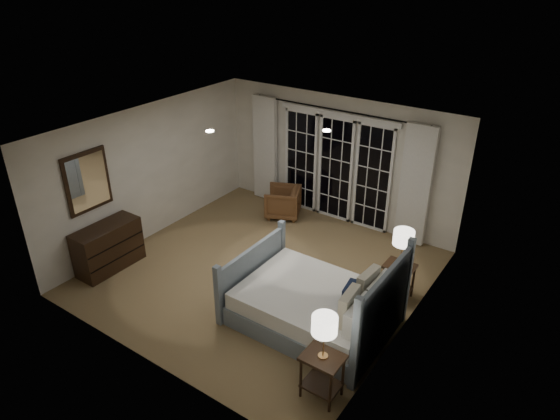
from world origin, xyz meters
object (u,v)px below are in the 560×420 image
Objects in this scene: bed at (316,305)px; lamp_left at (325,325)px; nightstand_right at (399,276)px; armchair at (283,202)px; dresser at (108,247)px; nightstand_left at (322,370)px; lamp_right at (404,238)px.

lamp_left is (0.75, -1.11, 0.76)m from bed.
nightstand_right is at bearing 60.34° from bed.
armchair reaches higher than nightstand_right.
nightstand_right is 2.48m from lamp_left.
nightstand_right is 0.87× the size of armchair.
nightstand_right is at bearing 90.73° from lamp_left.
dresser is at bearing -155.38° from nightstand_right.
nightstand_left is 2.38m from nightstand_right.
nightstand_right is 4.81m from dresser.
armchair is (-3.04, 3.62, -0.10)m from nightstand_left.
nightstand_right is at bearing 43.11° from armchair.
lamp_left is at bearing 15.60° from armchair.
dresser is at bearing 175.10° from nightstand_left.
bed reaches higher than armchair.
dresser is (-4.37, -2.00, -0.67)m from lamp_right.
lamp_right is at bearing -153.43° from nightstand_right.
lamp_right is (0.72, 1.27, 0.75)m from bed.
armchair is at bearing 157.55° from nightstand_right.
bed is 1.46m from nightstand_right.
lamp_right is at bearing 60.34° from bed.
lamp_left is (0.03, -2.38, 0.70)m from nightstand_right.
bed reaches higher than lamp_right.
dresser is (-3.65, -0.73, 0.08)m from bed.
lamp_left is at bearing -4.90° from dresser.
lamp_left is at bearing -89.27° from nightstand_right.
dresser is (-4.40, 0.38, -0.01)m from nightstand_left.
lamp_left is (0.00, 0.00, 0.68)m from nightstand_left.
lamp_right is 3.35m from armchair.
nightstand_left is at bearing 15.60° from armchair.
armchair is (-3.01, 1.25, -0.08)m from nightstand_right.
armchair is 0.60× the size of dresser.
armchair is (-2.29, 2.51, -0.02)m from bed.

